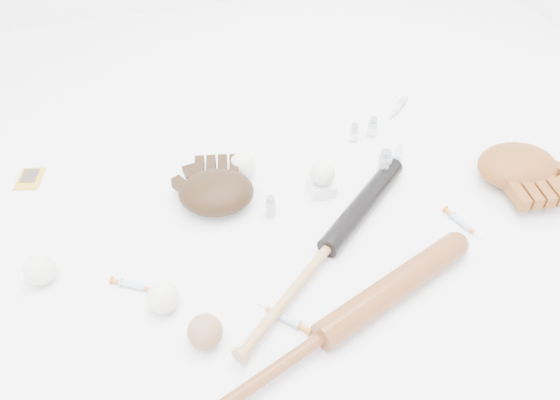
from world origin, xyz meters
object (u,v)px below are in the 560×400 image
object	(u,v)px
glove_dark	(216,192)
pedestal	(322,187)
bat_wood	(324,336)
bat_dark	(328,247)

from	to	relation	value
glove_dark	pedestal	distance (m)	0.31
bat_wood	pedestal	size ratio (longest dim) A/B	13.36
bat_dark	bat_wood	bearing A→B (deg)	-151.74
bat_dark	glove_dark	world-z (taller)	glove_dark
glove_dark	pedestal	world-z (taller)	glove_dark
bat_wood	pedestal	bearing A→B (deg)	50.14
bat_dark	glove_dark	distance (m)	0.37
glove_dark	bat_dark	bearing A→B (deg)	-36.57
bat_dark	bat_wood	distance (m)	0.27
glove_dark	pedestal	xyz separation A→B (m)	(0.30, -0.05, -0.03)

